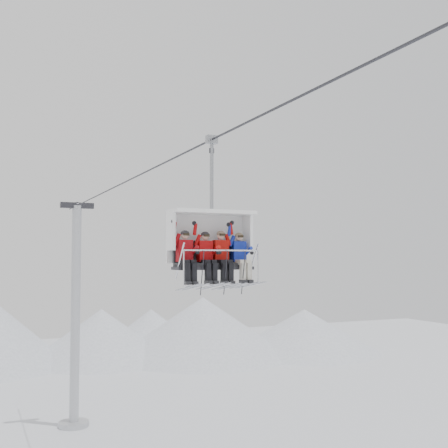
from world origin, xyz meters
name	(u,v)px	position (x,y,z in m)	size (l,w,h in m)	color
ridgeline	(20,337)	(-1.58, 42.05, 2.84)	(72.00, 21.00, 7.00)	silver
lift_tower_right	(75,329)	(0.00, 22.00, 5.78)	(2.00, 1.80, 13.48)	#B0B2B7
haul_cable	(224,134)	(0.00, 0.00, 13.30)	(0.06, 0.06, 50.00)	#2D2D32
chairlift_carrier	(210,238)	(0.00, 0.93, 10.65)	(2.26, 1.17, 3.98)	black
skier_far_left	(186,256)	(-0.79, 0.62, 10.19)	(0.38, 1.69, 1.55)	#A70B11
skier_center_left	(206,256)	(-0.22, 0.62, 10.18)	(0.38, 1.69, 1.51)	#BD0A0C
skier_center_right	(222,256)	(0.23, 0.62, 10.19)	(0.39, 1.69, 1.56)	#BD0F09
skier_far_right	(241,256)	(0.76, 0.61, 10.17)	(0.37, 1.69, 1.50)	#1529AB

